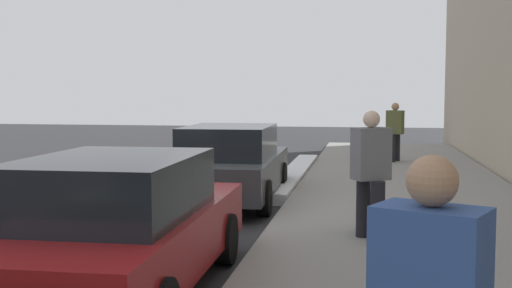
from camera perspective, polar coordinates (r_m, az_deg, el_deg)
name	(u,v)px	position (r m, az deg, el deg)	size (l,w,h in m)	color
ground_plane	(232,208)	(11.96, -2.17, -5.76)	(56.00, 56.00, 0.00)	#28282B
sidewalk	(413,210)	(11.73, 13.88, -5.74)	(28.00, 4.60, 0.15)	gray
lane_stripe_centre	(71,203)	(13.00, -16.16, -5.09)	(28.00, 0.14, 0.01)	gold
snow_bank_curb	(295,174)	(16.01, 3.47, -2.71)	(7.79, 0.56, 0.22)	white
parked_car_red	(119,227)	(6.89, -12.16, -7.23)	(4.52, 1.96, 1.51)	black
parked_car_charcoal	(231,164)	(12.54, -2.28, -1.78)	(4.52, 1.99, 1.51)	black
pedestrian_grey_coat	(371,171)	(8.80, 10.21, -2.42)	(0.53, 0.56, 1.77)	black
pedestrian_olive_coat	(395,130)	(18.90, 12.30, 1.21)	(0.53, 0.53, 1.70)	black
rolling_suitcase	(364,212)	(9.33, 9.64, -5.98)	(0.34, 0.22, 0.96)	black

